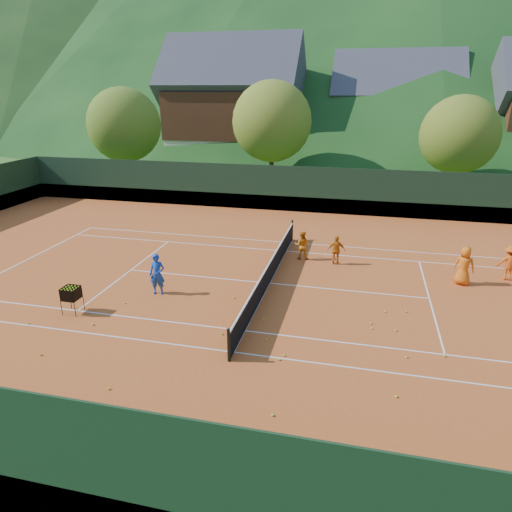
% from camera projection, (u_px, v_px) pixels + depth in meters
% --- Properties ---
extents(ground, '(400.00, 400.00, 0.00)m').
position_uv_depth(ground, '(269.00, 284.00, 19.23)').
color(ground, '#2E541A').
rests_on(ground, ground).
extents(clay_court, '(40.00, 24.00, 0.02)m').
position_uv_depth(clay_court, '(269.00, 283.00, 19.23)').
color(clay_court, '#B34D1D').
rests_on(clay_court, ground).
extents(coach, '(0.67, 0.50, 1.67)m').
position_uv_depth(coach, '(157.00, 274.00, 17.97)').
color(coach, '#1A47AE').
rests_on(coach, clay_court).
extents(student_a, '(0.70, 0.56, 1.38)m').
position_uv_depth(student_a, '(302.00, 245.00, 21.72)').
color(student_a, orange).
rests_on(student_a, clay_court).
extents(student_b, '(0.83, 0.42, 1.37)m').
position_uv_depth(student_b, '(336.00, 250.00, 21.07)').
color(student_b, orange).
rests_on(student_b, clay_court).
extents(student_c, '(0.90, 0.68, 1.65)m').
position_uv_depth(student_c, '(464.00, 266.00, 18.86)').
color(student_c, orange).
rests_on(student_c, clay_court).
extents(student_d, '(1.04, 0.67, 1.53)m').
position_uv_depth(student_d, '(510.00, 263.00, 19.34)').
color(student_d, '#E25914').
rests_on(student_d, clay_court).
extents(tennis_ball_0, '(0.07, 0.07, 0.07)m').
position_uv_depth(tennis_ball_0, '(284.00, 355.00, 13.99)').
color(tennis_ball_0, '#B7E826').
rests_on(tennis_ball_0, clay_court).
extents(tennis_ball_1, '(0.07, 0.07, 0.07)m').
position_uv_depth(tennis_ball_1, '(371.00, 328.00, 15.56)').
color(tennis_ball_1, '#B7E826').
rests_on(tennis_ball_1, clay_court).
extents(tennis_ball_2, '(0.07, 0.07, 0.07)m').
position_uv_depth(tennis_ball_2, '(109.00, 389.00, 12.44)').
color(tennis_ball_2, '#B7E826').
rests_on(tennis_ball_2, clay_court).
extents(tennis_ball_3, '(0.07, 0.07, 0.07)m').
position_uv_depth(tennis_ball_3, '(29.00, 323.00, 15.90)').
color(tennis_ball_3, '#B7E826').
rests_on(tennis_ball_3, clay_court).
extents(tennis_ball_4, '(0.07, 0.07, 0.07)m').
position_uv_depth(tennis_ball_4, '(234.00, 298.00, 17.83)').
color(tennis_ball_4, '#B7E826').
rests_on(tennis_ball_4, clay_court).
extents(tennis_ball_5, '(0.07, 0.07, 0.07)m').
position_uv_depth(tennis_ball_5, '(41.00, 355.00, 14.03)').
color(tennis_ball_5, '#B7E826').
rests_on(tennis_ball_5, clay_court).
extents(tennis_ball_6, '(0.07, 0.07, 0.07)m').
position_uv_depth(tennis_ball_6, '(371.00, 323.00, 15.89)').
color(tennis_ball_6, '#B7E826').
rests_on(tennis_ball_6, clay_court).
extents(tennis_ball_7, '(0.07, 0.07, 0.07)m').
position_uv_depth(tennis_ball_7, '(266.00, 340.00, 14.85)').
color(tennis_ball_7, '#B7E826').
rests_on(tennis_ball_7, clay_court).
extents(tennis_ball_8, '(0.07, 0.07, 0.07)m').
position_uv_depth(tennis_ball_8, '(279.00, 359.00, 13.78)').
color(tennis_ball_8, '#B7E826').
rests_on(tennis_ball_8, clay_court).
extents(tennis_ball_9, '(0.07, 0.07, 0.07)m').
position_uv_depth(tennis_ball_9, '(273.00, 415.00, 11.44)').
color(tennis_ball_9, '#B7E826').
rests_on(tennis_ball_9, clay_court).
extents(tennis_ball_10, '(0.07, 0.07, 0.07)m').
position_uv_depth(tennis_ball_10, '(264.00, 319.00, 16.18)').
color(tennis_ball_10, '#B7E826').
rests_on(tennis_ball_10, clay_court).
extents(tennis_ball_11, '(0.07, 0.07, 0.07)m').
position_uv_depth(tennis_ball_11, '(222.00, 334.00, 15.21)').
color(tennis_ball_11, '#B7E826').
rests_on(tennis_ball_11, clay_court).
extents(tennis_ball_12, '(0.07, 0.07, 0.07)m').
position_uv_depth(tennis_ball_12, '(396.00, 397.00, 12.13)').
color(tennis_ball_12, '#B7E826').
rests_on(tennis_ball_12, clay_court).
extents(tennis_ball_13, '(0.07, 0.07, 0.07)m').
position_uv_depth(tennis_ball_13, '(385.00, 312.00, 16.72)').
color(tennis_ball_13, '#B7E826').
rests_on(tennis_ball_13, clay_court).
extents(tennis_ball_14, '(0.07, 0.07, 0.07)m').
position_uv_depth(tennis_ball_14, '(407.00, 357.00, 13.90)').
color(tennis_ball_14, '#B7E826').
rests_on(tennis_ball_14, clay_court).
extents(tennis_ball_15, '(0.07, 0.07, 0.07)m').
position_uv_depth(tennis_ball_15, '(125.00, 303.00, 17.38)').
color(tennis_ball_15, '#B7E826').
rests_on(tennis_ball_15, clay_court).
extents(tennis_ball_16, '(0.07, 0.07, 0.07)m').
position_uv_depth(tennis_ball_16, '(93.00, 324.00, 15.81)').
color(tennis_ball_16, '#B7E826').
rests_on(tennis_ball_16, clay_court).
extents(tennis_ball_18, '(0.07, 0.07, 0.07)m').
position_uv_depth(tennis_ball_18, '(89.00, 407.00, 11.74)').
color(tennis_ball_18, '#B7E826').
rests_on(tennis_ball_18, clay_court).
extents(tennis_ball_19, '(0.07, 0.07, 0.07)m').
position_uv_depth(tennis_ball_19, '(406.00, 311.00, 16.72)').
color(tennis_ball_19, '#B7E826').
rests_on(tennis_ball_19, clay_court).
extents(tennis_ball_20, '(0.07, 0.07, 0.07)m').
position_uv_depth(tennis_ball_20, '(396.00, 330.00, 15.43)').
color(tennis_ball_20, '#B7E826').
rests_on(tennis_ball_20, clay_court).
extents(tennis_ball_21, '(0.07, 0.07, 0.07)m').
position_uv_depth(tennis_ball_21, '(151.00, 414.00, 11.47)').
color(tennis_ball_21, '#B7E826').
rests_on(tennis_ball_21, clay_court).
extents(tennis_ball_23, '(0.07, 0.07, 0.07)m').
position_uv_depth(tennis_ball_23, '(445.00, 356.00, 13.96)').
color(tennis_ball_23, '#B7E826').
rests_on(tennis_ball_23, clay_court).
extents(court_lines, '(23.83, 11.03, 0.00)m').
position_uv_depth(court_lines, '(269.00, 283.00, 19.22)').
color(court_lines, white).
rests_on(court_lines, clay_court).
extents(tennis_net, '(0.10, 12.07, 1.10)m').
position_uv_depth(tennis_net, '(270.00, 272.00, 19.05)').
color(tennis_net, black).
rests_on(tennis_net, clay_court).
extents(perimeter_fence, '(40.40, 24.24, 3.00)m').
position_uv_depth(perimeter_fence, '(270.00, 255.00, 18.79)').
color(perimeter_fence, black).
rests_on(perimeter_fence, clay_court).
extents(ball_hopper, '(0.57, 0.57, 1.00)m').
position_uv_depth(ball_hopper, '(71.00, 294.00, 16.48)').
color(ball_hopper, black).
rests_on(ball_hopper, clay_court).
extents(chalet_left, '(13.80, 9.93, 12.92)m').
position_uv_depth(chalet_left, '(234.00, 109.00, 46.80)').
color(chalet_left, beige).
rests_on(chalet_left, ground).
extents(chalet_mid, '(12.65, 8.82, 11.45)m').
position_uv_depth(chalet_mid, '(393.00, 116.00, 47.22)').
color(chalet_mid, beige).
rests_on(chalet_mid, ground).
extents(tree_a, '(6.00, 6.00, 7.88)m').
position_uv_depth(tree_a, '(124.00, 125.00, 37.41)').
color(tree_a, '#432A1A').
rests_on(tree_a, ground).
extents(tree_b, '(6.40, 6.40, 8.40)m').
position_uv_depth(tree_b, '(272.00, 122.00, 36.53)').
color(tree_b, '#3E2819').
rests_on(tree_b, ground).
extents(tree_c, '(5.60, 5.60, 7.35)m').
position_uv_depth(tree_c, '(459.00, 135.00, 32.82)').
color(tree_c, '#3E2919').
rests_on(tree_c, ground).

